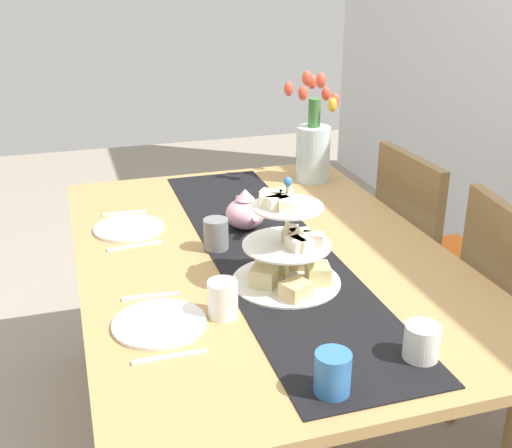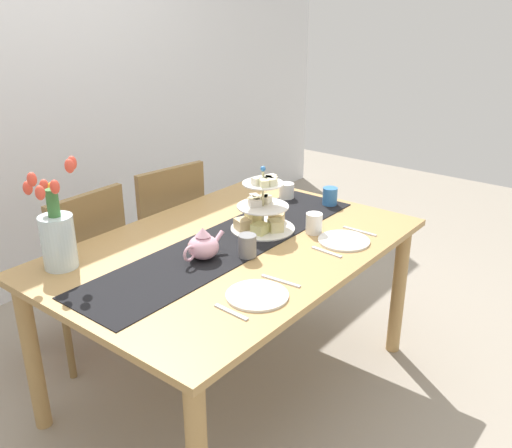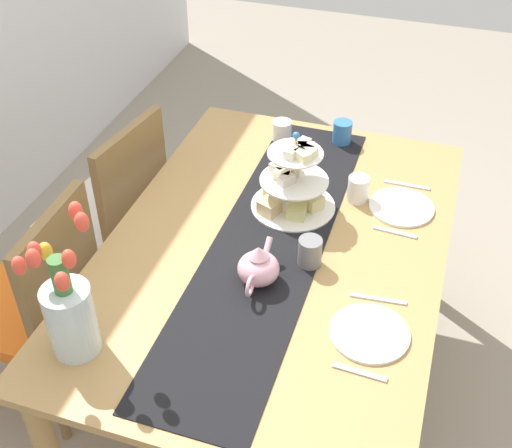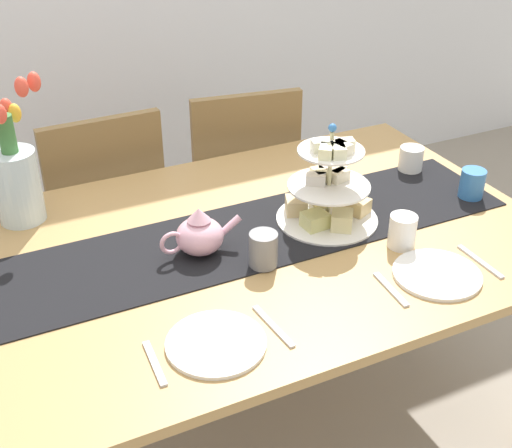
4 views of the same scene
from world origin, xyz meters
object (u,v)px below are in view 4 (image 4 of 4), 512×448
Objects in this scene: mug_grey at (263,249)px; mug_orange at (472,184)px; chair_right at (239,180)px; dinner_plate_left at (216,343)px; teapot at (199,235)px; fork_right at (391,289)px; mug_white_text at (402,231)px; cream_jug at (411,159)px; fork_left at (155,363)px; dining_table at (261,264)px; tulip_vase at (15,174)px; chair_left at (103,210)px; dinner_plate_right at (437,274)px; knife_left at (273,326)px; knife_right at (480,261)px; tiered_cake_stand at (328,192)px.

mug_orange is at bearing 4.47° from mug_grey.
chair_right reaches higher than dinner_plate_left.
teapot reaches higher than fork_right.
dinner_plate_left is 2.42× the size of mug_white_text.
mug_grey is at bearing -157.01° from cream_jug.
fork_right is at bearing 0.00° from dinner_plate_left.
dining_table is at bearing 39.98° from fork_left.
cream_jug is 1.08m from dinner_plate_left.
tulip_vase is 4.70× the size of mug_orange.
teapot is at bearing 55.54° from fork_left.
chair_left is 9.58× the size of mug_grey.
dinner_plate_right is at bearing 0.00° from fork_left.
fork_left and knife_left have the same top height.
dinner_plate_left is 1.35× the size of knife_right.
mug_white_text is (0.39, -0.08, -0.00)m from mug_grey.
dinner_plate_right is 0.15m from knife_right.
dinner_plate_left is (-0.93, -0.53, -0.04)m from cream_jug.
dining_table is 0.50m from dinner_plate_right.
dining_table is 19.07× the size of cream_jug.
mug_grey is (0.53, -0.53, -0.10)m from tulip_vase.
mug_orange is at bearing 20.57° from mug_white_text.
teapot is 1.59× the size of fork_left.
chair_left reaches higher than fork_right.
fork_left reaches higher than dining_table.
mug_orange is (0.37, 0.30, 0.04)m from dinner_plate_right.
dinner_plate_left reaches higher than fork_left.
dining_table is 0.71m from mug_orange.
mug_orange is (0.75, 0.06, -0.00)m from mug_grey.
knife_right is 0.22m from mug_white_text.
fork_left is (-0.44, -0.37, 0.10)m from dining_table.
mug_orange is at bearing -4.60° from teapot.
cream_jug is (0.93, -0.61, 0.28)m from chair_left.
tiered_cake_stand reaches higher than mug_grey.
mug_orange is (0.99, 0.30, 0.04)m from dinner_plate_left.
chair_right reaches higher than knife_right.
teapot is 2.51× the size of mug_grey.
dinner_plate_left is 0.34m from mug_grey.
tiered_cake_stand is at bearing 0.63° from teapot.
chair_right is at bearing 57.88° from fork_left.
cream_jug is 0.56m from knife_right.
dining_table is 9.53× the size of knife_left.
chair_left reaches higher than knife_left.
fork_right is (0.37, -0.37, -0.06)m from teapot.
teapot is at bearing -120.97° from chair_right.
teapot is at bearing -44.47° from tulip_vase.
tiered_cake_stand is 2.03× the size of fork_left.
cream_jug is at bearing 26.33° from fork_left.
fork_right is (0.33, 0.00, 0.00)m from knife_left.
mug_grey reaches higher than knife_left.
mug_orange is (0.70, -0.07, 0.14)m from dining_table.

